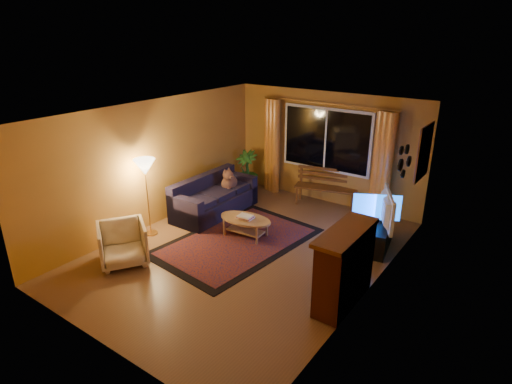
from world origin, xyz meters
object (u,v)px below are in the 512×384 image
Objects in this scene: sofa at (215,196)px; coffee_table at (245,227)px; armchair at (122,242)px; tv_console at (379,235)px; floor_lamp at (148,198)px; bench at (325,197)px.

sofa is 1.89× the size of coffee_table.
armchair is 4.53m from tv_console.
floor_lamp is (-0.36, -1.49, 0.36)m from sofa.
bench is 2.50m from sofa.
tv_console is at bearing 8.90° from sofa.
floor_lamp reaches higher than bench.
tv_console is (3.34, 3.06, -0.16)m from armchair.
coffee_table is at bearing -23.31° from sofa.
bench is 1.24× the size of tv_console.
coffee_table is (-0.54, -2.29, -0.02)m from bench.
armchair is 0.52× the size of floor_lamp.
armchair is 1.16m from floor_lamp.
floor_lamp is at bearing -147.85° from coffee_table.
floor_lamp is at bearing -137.88° from bench.
armchair reaches higher than bench.
floor_lamp is 1.37× the size of tv_console.
coffee_table is 0.95× the size of tv_console.
floor_lamp reaches higher than sofa.
armchair reaches higher than tv_console.
coffee_table is at bearing -165.05° from tv_console.
tv_console reaches higher than coffee_table.
coffee_table is 2.48m from tv_console.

